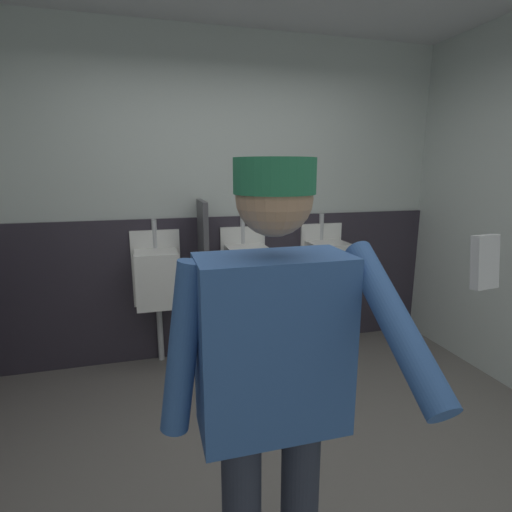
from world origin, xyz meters
TOP-DOWN VIEW (x-y plane):
  - ground_plane at (0.00, 0.00)m, footprint 4.64×4.07m
  - wall_back at (0.00, 1.80)m, footprint 4.64×0.12m
  - wainscot_band_back at (0.00, 1.72)m, footprint 4.04×0.03m
  - urinal_left at (-0.54, 1.58)m, footprint 0.40×0.34m
  - urinal_middle at (0.21, 1.58)m, footprint 0.40×0.34m
  - urinal_right at (0.96, 1.58)m, footprint 0.40×0.34m
  - privacy_divider_panel at (-0.17, 1.51)m, footprint 0.04×0.40m
  - person at (-0.21, -0.50)m, footprint 0.71×0.60m
  - cell_phone at (0.07, -1.01)m, footprint 0.06×0.04m

SIDE VIEW (x-z plane):
  - ground_plane at x=0.00m, z-range -0.04..0.00m
  - wainscot_band_back at x=0.00m, z-range 0.00..1.24m
  - urinal_left at x=-0.54m, z-range 0.16..1.40m
  - urinal_middle at x=0.21m, z-range 0.16..1.40m
  - urinal_right at x=0.96m, z-range 0.16..1.40m
  - privacy_divider_panel at x=-0.17m, z-range 0.50..1.40m
  - person at x=-0.21m, z-range 0.16..1.85m
  - wall_back at x=0.00m, z-range 0.00..2.75m
  - cell_phone at x=0.07m, z-range 1.41..1.52m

